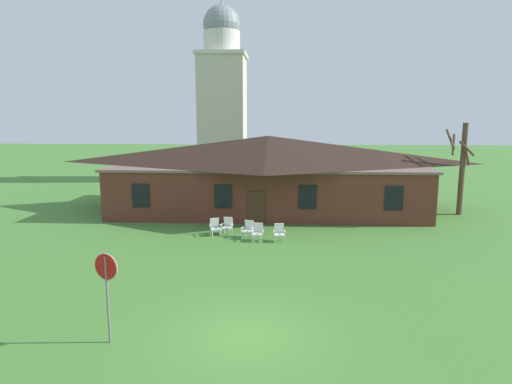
{
  "coord_description": "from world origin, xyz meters",
  "views": [
    {
      "loc": [
        1.04,
        -12.28,
        6.53
      ],
      "look_at": [
        -0.23,
        8.67,
        3.0
      ],
      "focal_mm": 30.59,
      "sensor_mm": 36.0,
      "label": 1
    }
  ],
  "objects_px": {
    "lawn_chair_by_porch": "(215,226)",
    "lawn_chair_middle": "(258,232)",
    "stop_sign": "(107,279)",
    "lawn_chair_near_door": "(227,225)",
    "lawn_chair_right_end": "(279,232)",
    "lawn_chair_left_end": "(248,229)"
  },
  "relations": [
    {
      "from": "lawn_chair_middle",
      "to": "lawn_chair_right_end",
      "type": "height_order",
      "value": "same"
    },
    {
      "from": "lawn_chair_near_door",
      "to": "lawn_chair_right_end",
      "type": "height_order",
      "value": "same"
    },
    {
      "from": "stop_sign",
      "to": "lawn_chair_left_end",
      "type": "xyz_separation_m",
      "value": [
        3.18,
        11.78,
        -1.45
      ]
    },
    {
      "from": "stop_sign",
      "to": "lawn_chair_middle",
      "type": "relative_size",
      "value": 2.86
    },
    {
      "from": "lawn_chair_by_porch",
      "to": "lawn_chair_right_end",
      "type": "height_order",
      "value": "same"
    },
    {
      "from": "lawn_chair_near_door",
      "to": "lawn_chair_left_end",
      "type": "xyz_separation_m",
      "value": [
        1.26,
        -0.7,
        0.0
      ]
    },
    {
      "from": "stop_sign",
      "to": "lawn_chair_middle",
      "type": "height_order",
      "value": "stop_sign"
    },
    {
      "from": "lawn_chair_middle",
      "to": "lawn_chair_right_end",
      "type": "xyz_separation_m",
      "value": [
        1.16,
        -0.04,
        0.0
      ]
    },
    {
      "from": "stop_sign",
      "to": "lawn_chair_by_porch",
      "type": "relative_size",
      "value": 2.86
    },
    {
      "from": "lawn_chair_by_porch",
      "to": "lawn_chair_middle",
      "type": "distance_m",
      "value": 2.69
    },
    {
      "from": "lawn_chair_near_door",
      "to": "stop_sign",
      "type": "bearing_deg",
      "value": -98.78
    },
    {
      "from": "lawn_chair_by_porch",
      "to": "lawn_chair_middle",
      "type": "xyz_separation_m",
      "value": [
        2.49,
        -1.01,
        0.0
      ]
    },
    {
      "from": "lawn_chair_by_porch",
      "to": "lawn_chair_near_door",
      "type": "xyz_separation_m",
      "value": [
        0.67,
        0.29,
        0.0
      ]
    },
    {
      "from": "lawn_chair_left_end",
      "to": "stop_sign",
      "type": "bearing_deg",
      "value": -105.12
    },
    {
      "from": "stop_sign",
      "to": "lawn_chair_left_end",
      "type": "relative_size",
      "value": 2.86
    },
    {
      "from": "lawn_chair_middle",
      "to": "lawn_chair_right_end",
      "type": "relative_size",
      "value": 1.0
    },
    {
      "from": "lawn_chair_by_porch",
      "to": "lawn_chair_left_end",
      "type": "height_order",
      "value": "same"
    },
    {
      "from": "lawn_chair_near_door",
      "to": "lawn_chair_right_end",
      "type": "bearing_deg",
      "value": -24.23
    },
    {
      "from": "lawn_chair_near_door",
      "to": "lawn_chair_left_end",
      "type": "relative_size",
      "value": 1.0
    },
    {
      "from": "lawn_chair_left_end",
      "to": "lawn_chair_middle",
      "type": "xyz_separation_m",
      "value": [
        0.56,
        -0.59,
        0.0
      ]
    },
    {
      "from": "lawn_chair_near_door",
      "to": "lawn_chair_right_end",
      "type": "xyz_separation_m",
      "value": [
        2.98,
        -1.34,
        0.0
      ]
    },
    {
      "from": "lawn_chair_near_door",
      "to": "lawn_chair_left_end",
      "type": "bearing_deg",
      "value": -29.17
    }
  ]
}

